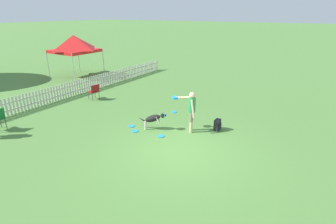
# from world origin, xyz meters

# --- Properties ---
(ground_plane) EXTENTS (240.00, 240.00, 0.00)m
(ground_plane) POSITION_xyz_m (0.00, 0.00, 0.00)
(ground_plane) COLOR #4C7A38
(handler_person) EXTENTS (0.41, 1.05, 1.56)m
(handler_person) POSITION_xyz_m (1.60, 0.45, 0.97)
(handler_person) COLOR beige
(handler_person) RESTS_ON ground_plane
(leaping_dog) EXTENTS (0.61, 1.09, 0.73)m
(leaping_dog) POSITION_xyz_m (1.01, 1.72, 0.45)
(leaping_dog) COLOR black
(leaping_dog) RESTS_ON ground_plane
(frisbee_near_handler) EXTENTS (0.25, 0.25, 0.02)m
(frisbee_near_handler) POSITION_xyz_m (0.75, 2.63, 0.01)
(frisbee_near_handler) COLOR #1E8CD8
(frisbee_near_handler) RESTS_ON ground_plane
(frisbee_near_dog) EXTENTS (0.25, 0.25, 0.02)m
(frisbee_near_dog) POSITION_xyz_m (0.44, 2.22, 0.01)
(frisbee_near_dog) COLOR #1E8CD8
(frisbee_near_dog) RESTS_ON ground_plane
(frisbee_midfield) EXTENTS (0.25, 0.25, 0.02)m
(frisbee_midfield) POSITION_xyz_m (0.61, 1.13, 0.01)
(frisbee_midfield) COLOR #1E8CD8
(frisbee_midfield) RESTS_ON ground_plane
(frisbee_far_scatter) EXTENTS (0.25, 0.25, 0.02)m
(frisbee_far_scatter) POSITION_xyz_m (3.01, 2.01, 0.01)
(frisbee_far_scatter) COLOR #1E8CD8
(frisbee_far_scatter) RESTS_ON ground_plane
(backpack_on_grass) EXTENTS (0.30, 0.22, 0.44)m
(backpack_on_grass) POSITION_xyz_m (2.24, -0.41, 0.22)
(backpack_on_grass) COLOR black
(backpack_on_grass) RESTS_ON ground_plane
(picket_fence) EXTENTS (20.99, 0.04, 0.81)m
(picket_fence) POSITION_xyz_m (0.00, 7.96, 0.40)
(picket_fence) COLOR beige
(picket_fence) RESTS_ON ground_plane
(folding_chair_center) EXTENTS (0.55, 0.57, 0.82)m
(folding_chair_center) POSITION_xyz_m (2.42, 6.48, 0.49)
(folding_chair_center) COLOR #333338
(folding_chair_center) RESTS_ON ground_plane
(canopy_tent_main) EXTENTS (2.66, 2.66, 2.85)m
(canopy_tent_main) POSITION_xyz_m (5.46, 11.41, 2.27)
(canopy_tent_main) COLOR #B2B2B2
(canopy_tent_main) RESTS_ON ground_plane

